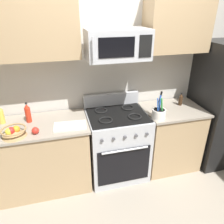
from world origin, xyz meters
TOP-DOWN VIEW (x-y plane):
  - ground_plane at (0.00, 0.00)m, footprint 16.00×16.00m
  - wall_back at (0.00, 1.11)m, footprint 8.00×0.10m
  - counter_left at (-0.98, 0.71)m, footprint 1.18×0.65m
  - range_oven at (-0.00, 0.71)m, footprint 0.76×0.70m
  - counter_right at (0.79, 0.71)m, footprint 0.79×0.65m
  - microwave at (-0.00, 0.74)m, footprint 0.70×0.44m
  - upper_cabinets_left at (-0.99, 0.89)m, footprint 1.17×0.34m
  - upper_cabinets_right at (0.79, 0.89)m, footprint 0.78×0.34m
  - utensil_crock at (0.47, 0.51)m, footprint 0.17×0.17m
  - fruit_basket at (-1.19, 0.51)m, footprint 0.26×0.26m
  - apple_loose at (-0.97, 0.51)m, footprint 0.08×0.08m
  - cutting_board at (-0.60, 0.57)m, footprint 0.38×0.24m
  - bottle_oil at (-1.37, 0.86)m, footprint 0.07×0.07m
  - bottle_hot_sauce at (-1.06, 0.81)m, footprint 0.07×0.07m
  - bottle_soy at (0.93, 0.80)m, footprint 0.05×0.05m

SIDE VIEW (x-z plane):
  - ground_plane at x=0.00m, z-range 0.00..0.00m
  - counter_left at x=-0.98m, z-range 0.00..0.91m
  - counter_right at x=0.79m, z-range 0.00..0.91m
  - range_oven at x=0.00m, z-range -0.07..1.02m
  - cutting_board at x=-0.60m, z-range 0.91..0.93m
  - apple_loose at x=-0.97m, z-range 0.91..0.99m
  - fruit_basket at x=-1.19m, z-range 0.91..1.02m
  - utensil_crock at x=0.47m, z-range 0.81..1.15m
  - bottle_soy at x=0.93m, z-range 0.90..1.08m
  - bottle_oil at x=-1.37m, z-range 0.90..1.13m
  - bottle_hot_sauce at x=-1.06m, z-range 0.90..1.15m
  - wall_back at x=0.00m, z-range 0.00..2.60m
  - microwave at x=0.00m, z-range 1.61..1.94m
  - upper_cabinets_left at x=-0.99m, z-range 1.63..2.34m
  - upper_cabinets_right at x=0.79m, z-range 1.63..2.34m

